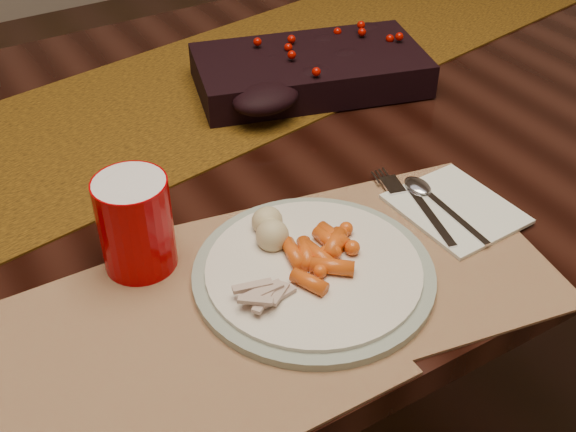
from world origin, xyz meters
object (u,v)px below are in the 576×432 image
mashed_potatoes (278,222)px  dinner_plate (314,272)px  placemat_main (366,265)px  dining_table (225,320)px  turkey_shreds (263,296)px  napkin (455,209)px  centerpiece (310,65)px  baby_carrots (327,260)px  red_cup (136,224)px

mashed_potatoes → dinner_plate: bearing=-85.9°
placemat_main → dinner_plate: 0.07m
dining_table → placemat_main: size_ratio=4.34×
dining_table → mashed_potatoes: bearing=-97.2°
turkey_shreds → napkin: size_ratio=0.41×
mashed_potatoes → napkin: 0.24m
centerpiece → dinner_plate: size_ratio=1.32×
centerpiece → dinner_plate: bearing=-121.8°
mashed_potatoes → dining_table: bearing=82.8°
baby_carrots → red_cup: size_ratio=0.83×
placemat_main → baby_carrots: baby_carrots is taller
dinner_plate → napkin: 0.23m
baby_carrots → napkin: (0.21, 0.02, -0.02)m
napkin → turkey_shreds: bearing=-177.3°
centerpiece → turkey_shreds: 0.53m
dinner_plate → mashed_potatoes: mashed_potatoes is taller
dinner_plate → red_cup: size_ratio=2.40×
baby_carrots → red_cup: 0.22m
turkey_shreds → red_cup: red_cup is taller
centerpiece → napkin: (-0.02, -0.39, -0.03)m
mashed_potatoes → red_cup: (-0.16, 0.05, 0.02)m
placemat_main → napkin: size_ratio=2.70×
mashed_potatoes → red_cup: size_ratio=0.62×
red_cup → mashed_potatoes: bearing=-19.2°
dining_table → placemat_main: bearing=-83.2°
dining_table → centerpiece: centerpiece is taller
dining_table → napkin: (0.20, -0.31, 0.38)m
dining_table → centerpiece: size_ratio=4.81×
turkey_shreds → red_cup: 0.17m
turkey_shreds → napkin: (0.30, 0.03, -0.02)m
turkey_shreds → napkin: turkey_shreds is taller
dining_table → turkey_shreds: (-0.10, -0.34, 0.40)m
dining_table → centerpiece: 0.48m
napkin → centerpiece: bearing=84.2°
red_cup → dinner_plate: bearing=-38.1°
placemat_main → baby_carrots: 0.06m
baby_carrots → mashed_potatoes: 0.08m
baby_carrots → napkin: 0.21m
red_cup → placemat_main: bearing=-31.4°
centerpiece → baby_carrots: bearing=-119.9°
placemat_main → dinner_plate: dinner_plate is taller
dinner_plate → centerpiece: bearing=58.2°
turkey_shreds → red_cup: (-0.09, 0.14, 0.04)m
napkin → dining_table: bearing=120.3°
turkey_shreds → baby_carrots: bearing=7.2°
baby_carrots → centerpiece: bearing=60.1°
dinner_plate → dining_table: bearing=85.3°
centerpiece → placemat_main: centerpiece is taller
dinner_plate → mashed_potatoes: 0.08m
placemat_main → dining_table: bearing=107.2°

